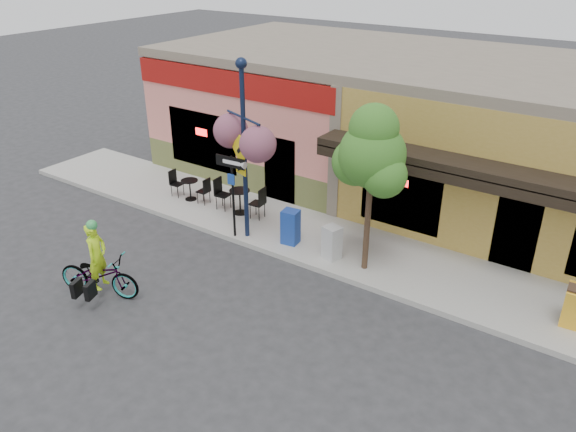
% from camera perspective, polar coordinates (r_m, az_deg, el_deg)
% --- Properties ---
extents(ground, '(90.00, 90.00, 0.00)m').
position_cam_1_polar(ground, '(14.65, 1.06, -6.29)').
color(ground, '#2D2D30').
rests_on(ground, ground).
extents(sidewalk, '(24.00, 3.00, 0.15)m').
position_cam_1_polar(sidewalk, '(16.09, 5.02, -2.89)').
color(sidewalk, '#9E9B93').
rests_on(sidewalk, ground).
extents(curb, '(24.00, 0.12, 0.15)m').
position_cam_1_polar(curb, '(15.01, 2.23, -5.12)').
color(curb, '#A8A59E').
rests_on(curb, ground).
extents(building, '(18.20, 8.20, 4.50)m').
position_cam_1_polar(building, '(19.88, 13.32, 9.10)').
color(building, '#E17B6F').
rests_on(building, ground).
extents(bicycle, '(2.23, 1.38, 1.11)m').
position_cam_1_polar(bicycle, '(14.49, -18.65, -5.68)').
color(bicycle, maroon).
rests_on(bicycle, ground).
extents(cyclist_rider, '(0.58, 0.72, 1.70)m').
position_cam_1_polar(cyclist_rider, '(14.31, -18.69, -4.74)').
color(cyclist_rider, '#C4F91A').
rests_on(cyclist_rider, ground).
extents(lamp_post, '(1.75, 1.18, 5.10)m').
position_cam_1_polar(lamp_post, '(15.36, -4.45, 6.44)').
color(lamp_post, '#131E3C').
rests_on(lamp_post, sidewalk).
extents(one_way_sign, '(0.95, 0.28, 2.46)m').
position_cam_1_polar(one_way_sign, '(15.86, -5.58, 1.92)').
color(one_way_sign, black).
rests_on(one_way_sign, sidewalk).
extents(cafe_set_left, '(1.53, 0.82, 0.90)m').
position_cam_1_polar(cafe_set_left, '(18.70, -9.94, 2.93)').
color(cafe_set_left, black).
rests_on(cafe_set_left, sidewalk).
extents(cafe_set_right, '(1.78, 0.99, 1.03)m').
position_cam_1_polar(cafe_set_right, '(17.51, -4.91, 1.82)').
color(cafe_set_right, black).
rests_on(cafe_set_right, sidewalk).
extents(newspaper_box_blue, '(0.50, 0.46, 1.01)m').
position_cam_1_polar(newspaper_box_blue, '(15.73, 0.26, -1.11)').
color(newspaper_box_blue, '#193B98').
rests_on(newspaper_box_blue, sidewalk).
extents(newspaper_box_grey, '(0.53, 0.50, 0.93)m').
position_cam_1_polar(newspaper_box_grey, '(15.06, 4.48, -2.70)').
color(newspaper_box_grey, '#B8B8B8').
rests_on(newspaper_box_grey, sidewalk).
extents(street_tree, '(1.75, 1.75, 4.44)m').
position_cam_1_polar(street_tree, '(13.92, 8.30, 2.62)').
color(street_tree, '#3D7A26').
rests_on(street_tree, sidewalk).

